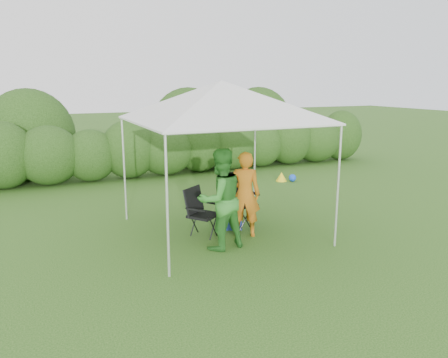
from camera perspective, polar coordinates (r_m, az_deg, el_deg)
name	(u,v)px	position (r m, az deg, el deg)	size (l,w,h in m)	color
ground	(233,240)	(7.99, 1.12, -7.95)	(70.00, 70.00, 0.00)	#3A6620
hedge	(151,149)	(13.33, -9.53, 3.89)	(15.93, 1.53, 1.80)	#2B5019
canopy	(221,101)	(7.95, -0.36, 10.13)	(3.10, 3.10, 2.83)	silver
chair_right	(236,197)	(8.58, 1.58, -2.30)	(0.71, 0.65, 1.06)	black
chair_left	(199,209)	(8.08, -3.22, -3.90)	(0.72, 0.71, 0.91)	black
man	(245,194)	(7.99, 2.70, -2.00)	(0.58, 0.38, 1.58)	#BF6515
woman	(220,199)	(7.36, -0.49, -2.67)	(0.84, 0.66, 1.73)	#32822A
cooler	(232,220)	(8.54, 1.00, -5.36)	(0.48, 0.42, 0.34)	navy
bottle	(235,205)	(8.45, 1.49, -3.46)	(0.07, 0.07, 0.26)	#592D0C
lawn_toy	(284,177)	(12.68, 7.88, 0.27)	(0.52, 0.44, 0.26)	yellow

